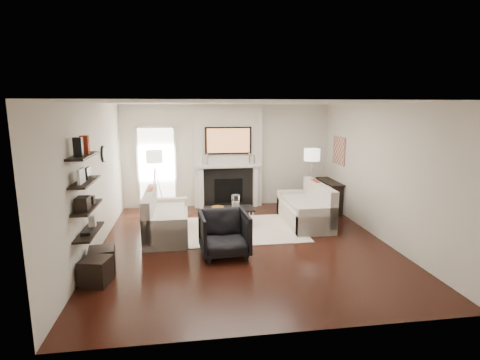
{
  "coord_description": "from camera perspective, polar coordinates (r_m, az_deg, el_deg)",
  "views": [
    {
      "loc": [
        -1.08,
        -6.87,
        2.62
      ],
      "look_at": [
        0.0,
        0.6,
        1.15
      ],
      "focal_mm": 28.0,
      "sensor_mm": 36.0,
      "label": 1
    }
  ],
  "objects": [
    {
      "name": "room_envelope",
      "position": [
        7.07,
        0.69,
        0.67
      ],
      "size": [
        6.0,
        6.0,
        6.0
      ],
      "color": "black",
      "rests_on": "ground"
    },
    {
      "name": "chimney_breast",
      "position": [
        9.89,
        -1.89,
        3.63
      ],
      "size": [
        1.8,
        0.25,
        2.7
      ],
      "primitive_type": "cube",
      "color": "silver",
      "rests_on": "floor"
    },
    {
      "name": "fireplace_surround",
      "position": [
        9.9,
        -1.77,
        -1.24
      ],
      "size": [
        1.3,
        0.02,
        1.04
      ],
      "primitive_type": "cube",
      "color": "black",
      "rests_on": "floor"
    },
    {
      "name": "firebox",
      "position": [
        9.91,
        -1.76,
        -1.64
      ],
      "size": [
        0.75,
        0.02,
        0.65
      ],
      "primitive_type": "cube",
      "color": "black",
      "rests_on": "floor"
    },
    {
      "name": "mantel_pilaster_l",
      "position": [
        9.81,
        -5.93,
        -1.23
      ],
      "size": [
        0.12,
        0.08,
        1.1
      ],
      "primitive_type": "cube",
      "color": "white",
      "rests_on": "floor"
    },
    {
      "name": "mantel_pilaster_r",
      "position": [
        9.97,
        2.37,
        -0.98
      ],
      "size": [
        0.12,
        0.08,
        1.1
      ],
      "primitive_type": "cube",
      "color": "white",
      "rests_on": "floor"
    },
    {
      "name": "mantel_shelf",
      "position": [
        9.74,
        -1.76,
        2.15
      ],
      "size": [
        1.7,
        0.18,
        0.07
      ],
      "primitive_type": "cube",
      "color": "white",
      "rests_on": "chimney_breast"
    },
    {
      "name": "tv_body",
      "position": [
        9.68,
        -1.8,
        6.04
      ],
      "size": [
        1.2,
        0.06,
        0.7
      ],
      "primitive_type": "cube",
      "color": "black",
      "rests_on": "chimney_breast"
    },
    {
      "name": "tv_screen",
      "position": [
        9.65,
        -1.77,
        6.02
      ],
      "size": [
        1.1,
        0.0,
        0.62
      ],
      "primitive_type": "cube",
      "color": "#BF723F",
      "rests_on": "tv_body"
    },
    {
      "name": "candlestick_l_tall",
      "position": [
        9.68,
        -5.01,
        3.16
      ],
      "size": [
        0.04,
        0.04,
        0.3
      ],
      "primitive_type": "cylinder",
      "color": "silver",
      "rests_on": "mantel_shelf"
    },
    {
      "name": "candlestick_l_short",
      "position": [
        9.67,
        -5.78,
        2.97
      ],
      "size": [
        0.04,
        0.04,
        0.24
      ],
      "primitive_type": "cylinder",
      "color": "silver",
      "rests_on": "mantel_shelf"
    },
    {
      "name": "candlestick_r_tall",
      "position": [
        9.8,
        1.43,
        3.3
      ],
      "size": [
        0.04,
        0.04,
        0.3
      ],
      "primitive_type": "cylinder",
      "color": "silver",
      "rests_on": "mantel_shelf"
    },
    {
      "name": "candlestick_r_short",
      "position": [
        9.82,
        2.18,
        3.14
      ],
      "size": [
        0.04,
        0.04,
        0.24
      ],
      "primitive_type": "cylinder",
      "color": "silver",
      "rests_on": "mantel_shelf"
    },
    {
      "name": "hallway_panel",
      "position": [
        10.01,
        -12.54,
        1.73
      ],
      "size": [
        0.9,
        0.02,
        2.1
      ],
      "primitive_type": "cube",
      "color": "white",
      "rests_on": "floor"
    },
    {
      "name": "door_trim_l",
      "position": [
        10.04,
        -15.28,
        1.62
      ],
      "size": [
        0.06,
        0.06,
        2.16
      ],
      "primitive_type": "cube",
      "color": "white",
      "rests_on": "floor"
    },
    {
      "name": "door_trim_r",
      "position": [
        9.96,
        -9.79,
        1.79
      ],
      "size": [
        0.06,
        0.06,
        2.16
      ],
      "primitive_type": "cube",
      "color": "white",
      "rests_on": "floor"
    },
    {
      "name": "door_trim_top",
      "position": [
        9.87,
        -12.81,
        7.9
      ],
      "size": [
        1.02,
        0.06,
        0.06
      ],
      "primitive_type": "cube",
      "color": "white",
      "rests_on": "wall_back"
    },
    {
      "name": "rug",
      "position": [
        8.23,
        0.32,
        -7.5
      ],
      "size": [
        2.6,
        2.0,
        0.01
      ],
      "primitive_type": "cube",
      "color": "beige",
      "rests_on": "floor"
    },
    {
      "name": "loveseat_left_base",
      "position": [
        7.95,
        -11.05,
        -6.84
      ],
      "size": [
        0.85,
        1.8,
        0.42
      ],
      "primitive_type": "cube",
      "color": "beige",
      "rests_on": "floor"
    },
    {
      "name": "loveseat_left_back",
      "position": [
        7.88,
        -13.57,
        -4.7
      ],
      "size": [
        0.18,
        1.8,
        0.8
      ],
      "primitive_type": "cube",
      "color": "beige",
      "rests_on": "floor"
    },
    {
      "name": "loveseat_left_arm_n",
      "position": [
        7.15,
        -11.37,
        -8.13
      ],
      "size": [
        0.85,
        0.18,
        0.6
      ],
      "primitive_type": "cube",
      "color": "beige",
      "rests_on": "floor"
    },
    {
      "name": "loveseat_left_arm_s",
      "position": [
        8.7,
        -10.82,
        -4.65
      ],
      "size": [
        0.85,
        0.18,
        0.6
      ],
      "primitive_type": "cube",
      "color": "beige",
      "rests_on": "floor"
    },
    {
      "name": "loveseat_left_cushion",
      "position": [
        7.87,
        -10.75,
        -5.03
      ],
      "size": [
        0.63,
        1.44,
        0.1
      ],
      "primitive_type": "cube",
      "color": "beige",
      "rests_on": "loveseat_left_base"
    },
    {
      "name": "pillow_left_orange",
      "position": [
        8.12,
        -13.45,
        -2.75
      ],
      "size": [
        0.1,
        0.42,
        0.42
      ],
      "primitive_type": "cube",
      "color": "#A52C14",
      "rests_on": "loveseat_left_cushion"
    },
    {
      "name": "pillow_left_charcoal",
      "position": [
        7.55,
        -13.84,
        -3.89
      ],
      "size": [
        0.1,
        0.4,
        0.4
      ],
      "primitive_type": "cube",
      "color": "black",
      "rests_on": "loveseat_left_cushion"
    },
    {
      "name": "loveseat_right_base",
      "position": [
        8.7,
        9.79,
        -5.23
      ],
      "size": [
        0.85,
        1.8,
        0.42
      ],
      "primitive_type": "cube",
      "color": "beige",
      "rests_on": "floor"
    },
    {
      "name": "loveseat_right_back",
      "position": [
        8.72,
        11.96,
        -3.12
      ],
      "size": [
        0.18,
        1.8,
        0.8
      ],
      "primitive_type": "cube",
      "color": "beige",
      "rests_on": "floor"
    },
    {
      "name": "loveseat_right_arm_n",
      "position": [
        7.94,
        11.61,
        -6.21
      ],
      "size": [
        0.85,
        0.18,
        0.6
      ],
      "primitive_type": "cube",
      "color": "beige",
      "rests_on": "floor"
    },
    {
      "name": "loveseat_right_arm_s",
      "position": [
        9.42,
        8.3,
        -3.36
      ],
      "size": [
        0.85,
        0.18,
        0.6
      ],
      "primitive_type": "cube",
      "color": "beige",
      "rests_on": "floor"
    },
    {
      "name": "loveseat_right_cushion",
      "position": [
        8.61,
        9.53,
        -3.59
      ],
      "size": [
        0.63,
        1.44,
        0.1
      ],
      "primitive_type": "cube",
      "color": "beige",
      "rests_on": "loveseat_right_base"
    },
    {
      "name": "pillow_right_orange",
      "position": [
        8.95,
        11.35,
        -1.39
      ],
      "size": [
        0.1,
        0.42,
        0.42
      ],
      "primitive_type": "cube",
      "color": "#A52C14",
      "rests_on": "loveseat_right_cushion"
    },
    {
      "name": "pillow_right_charcoal",
      "position": [
        8.41,
        12.71,
        -2.32
      ],
      "size": [
        0.1,
        0.4,
        0.4
      ],
      "primitive_type": "cube",
      "color": "black",
      "rests_on": "loveseat_right_cushion"
    },
    {
      "name": "coffee_table",
      "position": [
        8.32,
        -1.71,
        -4.46
      ],
      "size": [
        1.1,
        0.55,
        0.04
      ],
      "primitive_type": "cube",
      "color": "black",
      "rests_on": "floor"
    },
    {
      "name": "coffee_leg_nw",
      "position": [
        8.13,
        -5.04,
        -6.41
      ],
      "size": [
        0.02,
        0.02,
        0.38
      ],
      "primitive_type": "cylinder",
      "color": "silver",
      "rests_on": "floor"
    },
    {
      "name": "coffee_leg_ne",
      "position": [
        8.24,
        1.95,
        -6.13
      ],
      "size": [
        0.02,
        0.02,
        0.38
      ],
      "primitive_type": "cylinder",
      "color": "silver",
      "rests_on": "floor"
    },
    {
      "name": "coffee_leg_sw",
      "position": [
        8.55,
        -5.21,
        -5.53
      ],
      "size": [
        0.02,
        0.02,
        0.38
      ],
      "primitive_type": "cylinder",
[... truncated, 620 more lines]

